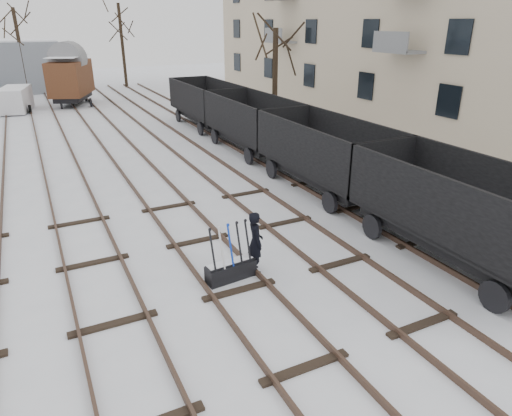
{
  "coord_description": "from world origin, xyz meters",
  "views": [
    {
      "loc": [
        -3.88,
        -8.7,
        6.12
      ],
      "look_at": [
        1.44,
        1.99,
        1.2
      ],
      "focal_mm": 32.0,
      "sensor_mm": 36.0,
      "label": 1
    }
  ],
  "objects_px": {
    "worker": "(255,242)",
    "freight_wagon_a": "(461,226)",
    "ground_frame": "(231,269)",
    "panel_van": "(16,99)",
    "box_van_wagon": "(70,77)"
  },
  "relations": [
    {
      "from": "worker",
      "to": "freight_wagon_a",
      "type": "height_order",
      "value": "freight_wagon_a"
    },
    {
      "from": "ground_frame",
      "to": "worker",
      "type": "height_order",
      "value": "worker"
    },
    {
      "from": "freight_wagon_a",
      "to": "panel_van",
      "type": "distance_m",
      "value": 31.67
    },
    {
      "from": "worker",
      "to": "box_van_wagon",
      "type": "xyz_separation_m",
      "value": [
        -1.33,
        29.22,
        1.29
      ]
    },
    {
      "from": "worker",
      "to": "freight_wagon_a",
      "type": "distance_m",
      "value": 5.55
    },
    {
      "from": "box_van_wagon",
      "to": "panel_van",
      "type": "relative_size",
      "value": 1.29
    },
    {
      "from": "freight_wagon_a",
      "to": "panel_van",
      "type": "bearing_deg",
      "value": 109.44
    },
    {
      "from": "box_van_wagon",
      "to": "panel_van",
      "type": "height_order",
      "value": "box_van_wagon"
    },
    {
      "from": "ground_frame",
      "to": "box_van_wagon",
      "type": "height_order",
      "value": "box_van_wagon"
    },
    {
      "from": "ground_frame",
      "to": "panel_van",
      "type": "relative_size",
      "value": 0.36
    },
    {
      "from": "ground_frame",
      "to": "panel_van",
      "type": "bearing_deg",
      "value": 93.24
    },
    {
      "from": "ground_frame",
      "to": "worker",
      "type": "xyz_separation_m",
      "value": [
        0.75,
        0.1,
        0.55
      ]
    },
    {
      "from": "freight_wagon_a",
      "to": "box_van_wagon",
      "type": "height_order",
      "value": "box_van_wagon"
    },
    {
      "from": "worker",
      "to": "freight_wagon_a",
      "type": "relative_size",
      "value": 0.25
    },
    {
      "from": "worker",
      "to": "panel_van",
      "type": "height_order",
      "value": "panel_van"
    }
  ]
}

